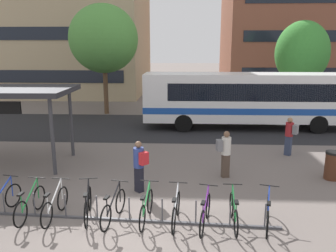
# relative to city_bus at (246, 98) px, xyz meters

# --- Properties ---
(ground) EXTENTS (200.00, 200.00, 0.00)m
(ground) POSITION_rel_city_bus_xyz_m (-5.04, -11.48, -1.78)
(ground) COLOR #6B605B
(bus_lane_asphalt) EXTENTS (80.00, 7.20, 0.01)m
(bus_lane_asphalt) POSITION_rel_city_bus_xyz_m (-5.04, 0.00, -1.77)
(bus_lane_asphalt) COLOR #232326
(bus_lane_asphalt) RESTS_ON ground
(city_bus) EXTENTS (12.04, 2.63, 3.20)m
(city_bus) POSITION_rel_city_bus_xyz_m (0.00, 0.00, 0.00)
(city_bus) COLOR white
(city_bus) RESTS_ON ground
(bike_rack) EXTENTS (8.10, 0.55, 0.70)m
(bike_rack) POSITION_rel_city_bus_xyz_m (-5.12, -11.29, -1.68)
(bike_rack) COLOR #47474C
(bike_rack) RESTS_ON ground
(parked_bicycle_blue_0) EXTENTS (0.55, 1.70, 0.99)m
(parked_bicycle_blue_0) POSITION_rel_city_bus_xyz_m (-8.80, -11.08, -1.39)
(parked_bicycle_blue_0) COLOR black
(parked_bicycle_blue_0) RESTS_ON ground
(parked_bicycle_green_1) EXTENTS (0.52, 1.72, 0.99)m
(parked_bicycle_green_1) POSITION_rel_city_bus_xyz_m (-7.90, -11.20, -1.39)
(parked_bicycle_green_1) COLOR black
(parked_bicycle_green_1) RESTS_ON ground
(parked_bicycle_white_2) EXTENTS (0.52, 1.72, 0.99)m
(parked_bicycle_white_2) POSITION_rel_city_bus_xyz_m (-7.19, -11.22, -1.39)
(parked_bicycle_white_2) COLOR black
(parked_bicycle_white_2) RESTS_ON ground
(parked_bicycle_black_3) EXTENTS (0.52, 1.70, 0.99)m
(parked_bicycle_black_3) POSITION_rel_city_bus_xyz_m (-6.29, -11.17, -1.39)
(parked_bicycle_black_3) COLOR black
(parked_bicycle_black_3) RESTS_ON ground
(parked_bicycle_black_4) EXTENTS (0.54, 1.70, 0.99)m
(parked_bicycle_black_4) POSITION_rel_city_bus_xyz_m (-5.55, -11.31, -1.39)
(parked_bicycle_black_4) COLOR black
(parked_bicycle_black_4) RESTS_ON ground
(parked_bicycle_green_5) EXTENTS (0.52, 1.72, 0.99)m
(parked_bicycle_green_5) POSITION_rel_city_bus_xyz_m (-4.65, -11.28, -1.39)
(parked_bicycle_green_5) COLOR black
(parked_bicycle_green_5) RESTS_ON ground
(parked_bicycle_silver_6) EXTENTS (0.52, 1.72, 0.99)m
(parked_bicycle_silver_6) POSITION_rel_city_bus_xyz_m (-3.85, -11.36, -1.39)
(parked_bicycle_silver_6) COLOR black
(parked_bicycle_silver_6) RESTS_ON ground
(parked_bicycle_purple_7) EXTENTS (0.57, 1.69, 0.99)m
(parked_bicycle_purple_7) POSITION_rel_city_bus_xyz_m (-3.08, -11.49, -1.39)
(parked_bicycle_purple_7) COLOR black
(parked_bicycle_purple_7) RESTS_ON ground
(parked_bicycle_green_8) EXTENTS (0.52, 1.72, 0.99)m
(parked_bicycle_green_8) POSITION_rel_city_bus_xyz_m (-2.32, -11.42, -1.39)
(parked_bicycle_green_8) COLOR black
(parked_bicycle_green_8) RESTS_ON ground
(parked_bicycle_blue_9) EXTENTS (0.61, 1.68, 0.99)m
(parked_bicycle_blue_9) POSITION_rel_city_bus_xyz_m (-1.44, -11.46, -1.39)
(parked_bicycle_blue_9) COLOR black
(parked_bicycle_blue_9) RESTS_ON ground
(commuter_red_pack_0) EXTENTS (0.59, 0.58, 1.72)m
(commuter_red_pack_0) POSITION_rel_city_bus_xyz_m (-5.08, -9.36, -0.78)
(commuter_red_pack_0) COLOR black
(commuter_red_pack_0) RESTS_ON ground
(commuter_grey_pack_1) EXTENTS (0.60, 0.57, 1.69)m
(commuter_grey_pack_1) POSITION_rel_city_bus_xyz_m (0.98, -5.20, -0.80)
(commuter_grey_pack_1) COLOR #2D3851
(commuter_grey_pack_1) RESTS_ON ground
(commuter_grey_pack_2) EXTENTS (0.58, 0.42, 1.73)m
(commuter_grey_pack_2) POSITION_rel_city_bus_xyz_m (-2.15, -7.92, -0.78)
(commuter_grey_pack_2) COLOR #47382D
(commuter_grey_pack_2) RESTS_ON ground
(trash_bin) EXTENTS (0.55, 0.55, 1.03)m
(trash_bin) POSITION_rel_city_bus_xyz_m (1.69, -7.94, -1.26)
(trash_bin) COLOR #4C2819
(trash_bin) RESTS_ON ground
(street_tree_0) EXTENTS (4.74, 4.74, 7.59)m
(street_tree_0) POSITION_rel_city_bus_xyz_m (-9.22, 4.06, 3.46)
(street_tree_0) COLOR brown
(street_tree_0) RESTS_ON ground
(street_tree_1) EXTENTS (4.06, 4.06, 6.69)m
(street_tree_1) POSITION_rel_city_bus_xyz_m (5.46, 7.41, 2.49)
(street_tree_1) COLOR brown
(street_tree_1) RESTS_ON ground
(building_left_wing) EXTENTS (17.12, 13.34, 18.26)m
(building_left_wing) POSITION_rel_city_bus_xyz_m (-16.41, 16.21, 7.35)
(building_left_wing) COLOR tan
(building_left_wing) RESTS_ON ground
(building_right_wing) EXTENTS (18.89, 10.87, 18.03)m
(building_right_wing) POSITION_rel_city_bus_xyz_m (10.51, 20.38, 7.24)
(building_right_wing) COLOR brown
(building_right_wing) RESTS_ON ground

